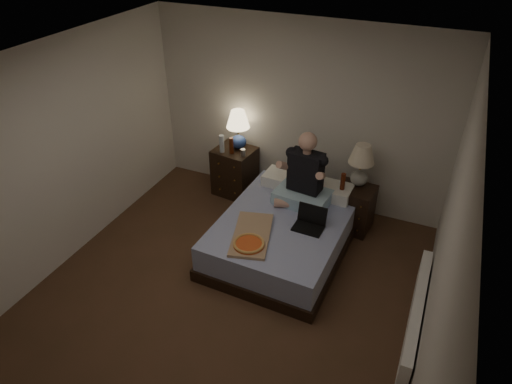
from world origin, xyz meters
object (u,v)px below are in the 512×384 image
at_px(water_bottle, 222,144).
at_px(laptop, 309,220).
at_px(nightstand_right, 354,208).
at_px(bed, 283,234).
at_px(radiator, 415,315).
at_px(pizza_box, 249,244).
at_px(nightstand_left, 235,171).
at_px(person, 304,170).
at_px(beer_bottle_right, 343,182).
at_px(lamp_right, 361,165).
at_px(lamp_left, 238,130).
at_px(soda_can, 243,153).
at_px(beer_bottle_left, 231,146).

distance_m(water_bottle, laptop, 1.80).
bearing_deg(water_bottle, nightstand_right, -0.79).
height_order(bed, radiator, bed).
relative_size(pizza_box, radiator, 0.47).
distance_m(nightstand_left, person, 1.42).
bearing_deg(person, radiator, -27.69).
bearing_deg(bed, radiator, -19.12).
bearing_deg(radiator, beer_bottle_right, 130.78).
distance_m(lamp_right, water_bottle, 1.89).
height_order(lamp_left, beer_bottle_right, lamp_left).
height_order(soda_can, person, person).
relative_size(bed, lamp_right, 3.32).
bearing_deg(water_bottle, pizza_box, -53.65).
height_order(beer_bottle_left, person, person).
xyz_separation_m(bed, beer_bottle_left, (-1.09, 0.83, 0.58)).
bearing_deg(soda_can, nightstand_right, -1.38).
bearing_deg(beer_bottle_left, bed, -37.30).
relative_size(nightstand_left, lamp_left, 1.24).
bearing_deg(laptop, beer_bottle_right, 77.95).
relative_size(lamp_left, beer_bottle_left, 2.43).
distance_m(nightstand_left, lamp_right, 1.84).
xyz_separation_m(lamp_left, person, (1.15, -0.59, -0.04)).
distance_m(soda_can, pizza_box, 1.66).
bearing_deg(beer_bottle_right, bed, -126.41).
bearing_deg(soda_can, beer_bottle_right, -5.85).
bearing_deg(laptop, person, 118.13).
height_order(lamp_left, radiator, lamp_left).
bearing_deg(nightstand_right, person, -141.39).
height_order(beer_bottle_left, pizza_box, beer_bottle_left).
bearing_deg(water_bottle, radiator, -26.74).
bearing_deg(nightstand_left, laptop, -28.50).
distance_m(lamp_left, water_bottle, 0.29).
height_order(nightstand_left, water_bottle, water_bottle).
bearing_deg(beer_bottle_right, pizza_box, -116.83).
relative_size(beer_bottle_left, radiator, 0.14).
bearing_deg(person, nightstand_left, 162.37).
bearing_deg(person, beer_bottle_left, 166.74).
distance_m(laptop, pizza_box, 0.75).
relative_size(nightstand_left, pizza_box, 0.91).
height_order(lamp_right, laptop, lamp_right).
bearing_deg(bed, nightstand_right, 51.97).
bearing_deg(bed, pizza_box, -102.54).
xyz_separation_m(nightstand_left, radiator, (2.74, -1.57, -0.15)).
relative_size(bed, radiator, 1.16).
bearing_deg(radiator, nightstand_left, 150.19).
bearing_deg(lamp_right, water_bottle, -177.95).
bearing_deg(lamp_left, laptop, -37.59).
distance_m(beer_bottle_right, radiator, 1.80).
height_order(nightstand_left, person, person).
distance_m(lamp_left, beer_bottle_left, 0.24).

